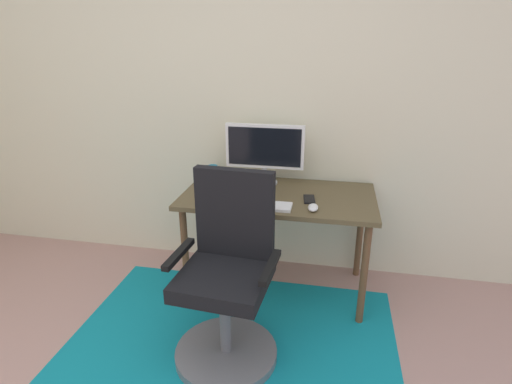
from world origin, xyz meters
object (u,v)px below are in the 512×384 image
object	(u,v)px
computer_mouse	(313,208)
monitor	(265,149)
coffee_cup	(213,171)
keyboard	(256,205)
cell_phone	(309,199)
office_chair	(228,288)
desk	(278,205)

from	to	relation	value
computer_mouse	monitor	bearing A→B (deg)	131.06
coffee_cup	computer_mouse	bearing A→B (deg)	-32.03
monitor	coffee_cup	xyz separation A→B (m)	(-0.39, 0.05, -0.20)
keyboard	cell_phone	distance (m)	0.35
cell_phone	office_chair	size ratio (longest dim) A/B	0.14
cell_phone	monitor	bearing A→B (deg)	134.95
desk	cell_phone	bearing A→B (deg)	-17.86
desk	office_chair	xyz separation A→B (m)	(-0.17, -0.67, -0.22)
monitor	keyboard	xyz separation A→B (m)	(0.02, -0.42, -0.24)
monitor	computer_mouse	bearing A→B (deg)	-48.94
desk	cell_phone	size ratio (longest dim) A/B	8.82
monitor	office_chair	world-z (taller)	monitor
desk	monitor	bearing A→B (deg)	123.27
computer_mouse	desk	bearing A→B (deg)	136.61
monitor	cell_phone	distance (m)	0.48
desk	keyboard	xyz separation A→B (m)	(-0.11, -0.23, 0.09)
desk	coffee_cup	size ratio (longest dim) A/B	13.78
desk	office_chair	world-z (taller)	office_chair
computer_mouse	coffee_cup	distance (m)	0.89
cell_phone	keyboard	bearing A→B (deg)	-158.81
monitor	keyboard	world-z (taller)	monitor
desk	monitor	distance (m)	0.40
monitor	cell_phone	bearing A→B (deg)	-38.15
cell_phone	computer_mouse	bearing A→B (deg)	-84.94
monitor	desk	bearing A→B (deg)	-56.73
monitor	office_chair	size ratio (longest dim) A/B	0.52
coffee_cup	monitor	bearing A→B (deg)	-7.93
coffee_cup	office_chair	xyz separation A→B (m)	(0.35, -0.92, -0.34)
keyboard	cell_phone	size ratio (longest dim) A/B	3.07
coffee_cup	office_chair	distance (m)	1.04
cell_phone	office_chair	distance (m)	0.77
desk	cell_phone	distance (m)	0.23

